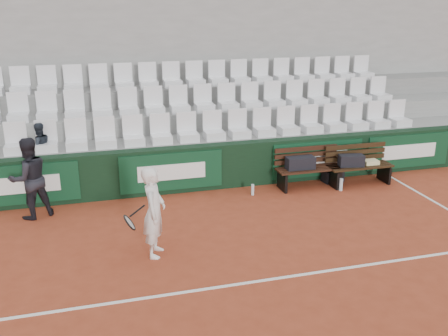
# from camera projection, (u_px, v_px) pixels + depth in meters

# --- Properties ---
(ground) EXTENTS (80.00, 80.00, 0.00)m
(ground) POSITION_uv_depth(u_px,v_px,m) (230.00, 286.00, 7.35)
(ground) COLOR #A13E24
(ground) RESTS_ON ground
(court_baseline) EXTENTS (18.00, 0.06, 0.01)m
(court_baseline) POSITION_uv_depth(u_px,v_px,m) (230.00, 285.00, 7.35)
(court_baseline) COLOR white
(court_baseline) RESTS_ON ground
(back_barrier) EXTENTS (18.00, 0.34, 1.00)m
(back_barrier) POSITION_uv_depth(u_px,v_px,m) (183.00, 169.00, 10.85)
(back_barrier) COLOR black
(back_barrier) RESTS_ON ground
(grandstand_tier_front) EXTENTS (18.00, 0.95, 1.00)m
(grandstand_tier_front) POSITION_uv_depth(u_px,v_px,m) (174.00, 161.00, 11.41)
(grandstand_tier_front) COLOR gray
(grandstand_tier_front) RESTS_ON ground
(grandstand_tier_mid) EXTENTS (18.00, 0.95, 1.45)m
(grandstand_tier_mid) POSITION_uv_depth(u_px,v_px,m) (167.00, 141.00, 12.21)
(grandstand_tier_mid) COLOR gray
(grandstand_tier_mid) RESTS_ON ground
(grandstand_tier_back) EXTENTS (18.00, 0.95, 1.90)m
(grandstand_tier_back) POSITION_uv_depth(u_px,v_px,m) (161.00, 123.00, 13.01)
(grandstand_tier_back) COLOR gray
(grandstand_tier_back) RESTS_ON ground
(grandstand_rear_wall) EXTENTS (18.00, 0.30, 4.40)m
(grandstand_rear_wall) POSITION_uv_depth(u_px,v_px,m) (156.00, 71.00, 13.18)
(grandstand_rear_wall) COLOR #989895
(grandstand_rear_wall) RESTS_ON ground
(seat_row_front) EXTENTS (11.90, 0.44, 0.63)m
(seat_row_front) POSITION_uv_depth(u_px,v_px,m) (175.00, 128.00, 10.99)
(seat_row_front) COLOR white
(seat_row_front) RESTS_ON grandstand_tier_front
(seat_row_mid) EXTENTS (11.90, 0.44, 0.63)m
(seat_row_mid) POSITION_uv_depth(u_px,v_px,m) (167.00, 100.00, 11.72)
(seat_row_mid) COLOR white
(seat_row_mid) RESTS_ON grandstand_tier_mid
(seat_row_back) EXTENTS (11.90, 0.44, 0.63)m
(seat_row_back) POSITION_uv_depth(u_px,v_px,m) (160.00, 75.00, 12.44)
(seat_row_back) COLOR white
(seat_row_back) RESTS_ON grandstand_tier_back
(bench_left) EXTENTS (1.50, 0.56, 0.45)m
(bench_left) POSITION_uv_depth(u_px,v_px,m) (309.00, 178.00, 11.15)
(bench_left) COLOR #361B10
(bench_left) RESTS_ON ground
(bench_right) EXTENTS (1.50, 0.56, 0.45)m
(bench_right) POSITION_uv_depth(u_px,v_px,m) (359.00, 175.00, 11.34)
(bench_right) COLOR black
(bench_right) RESTS_ON ground
(sports_bag_left) EXTENTS (0.64, 0.29, 0.27)m
(sports_bag_left) POSITION_uv_depth(u_px,v_px,m) (300.00, 163.00, 10.99)
(sports_bag_left) COLOR black
(sports_bag_left) RESTS_ON bench_left
(sports_bag_right) EXTENTS (0.59, 0.35, 0.26)m
(sports_bag_right) POSITION_uv_depth(u_px,v_px,m) (351.00, 161.00, 11.18)
(sports_bag_right) COLOR black
(sports_bag_right) RESTS_ON bench_right
(towel) EXTENTS (0.34, 0.25, 0.09)m
(towel) POSITION_uv_depth(u_px,v_px,m) (371.00, 162.00, 11.34)
(towel) COLOR beige
(towel) RESTS_ON bench_right
(sports_bag_ground) EXTENTS (0.49, 0.32, 0.28)m
(sports_bag_ground) POSITION_uv_depth(u_px,v_px,m) (333.00, 176.00, 11.51)
(sports_bag_ground) COLOR black
(sports_bag_ground) RESTS_ON ground
(water_bottle_near) EXTENTS (0.07, 0.07, 0.24)m
(water_bottle_near) POSITION_uv_depth(u_px,v_px,m) (253.00, 190.00, 10.73)
(water_bottle_near) COLOR silver
(water_bottle_near) RESTS_ON ground
(water_bottle_far) EXTENTS (0.08, 0.08, 0.28)m
(water_bottle_far) POSITION_uv_depth(u_px,v_px,m) (341.00, 185.00, 10.97)
(water_bottle_far) COLOR silver
(water_bottle_far) RESTS_ON ground
(tennis_player) EXTENTS (0.75, 0.64, 1.52)m
(tennis_player) POSITION_uv_depth(u_px,v_px,m) (154.00, 212.00, 8.02)
(tennis_player) COLOR white
(tennis_player) RESTS_ON ground
(ball_kid) EXTENTS (0.95, 0.87, 1.58)m
(ball_kid) POSITION_uv_depth(u_px,v_px,m) (29.00, 178.00, 9.43)
(ball_kid) COLOR black
(ball_kid) RESTS_ON ground
(spectator_c) EXTENTS (0.62, 0.56, 1.05)m
(spectator_c) POSITION_uv_depth(u_px,v_px,m) (37.00, 126.00, 10.26)
(spectator_c) COLOR #1E242D
(spectator_c) RESTS_ON grandstand_tier_front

